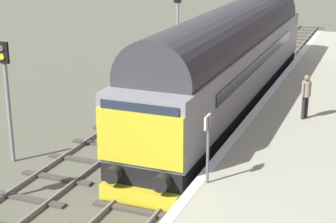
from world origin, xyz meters
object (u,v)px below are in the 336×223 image
(waiting_passenger, at_px, (306,93))
(platform_number_sign, at_px, (208,138))
(signal_post_mid, at_px, (7,88))
(signal_post_far, at_px, (178,14))
(diesel_locomotive, at_px, (230,57))

(waiting_passenger, bearing_deg, platform_number_sign, -169.03)
(signal_post_mid, distance_m, signal_post_far, 16.08)
(signal_post_mid, distance_m, waiting_passenger, 10.53)
(signal_post_far, distance_m, waiting_passenger, 14.01)
(diesel_locomotive, bearing_deg, signal_post_far, 124.10)
(signal_post_mid, bearing_deg, waiting_passenger, 30.90)
(signal_post_mid, relative_size, signal_post_far, 0.90)
(diesel_locomotive, xyz_separation_m, platform_number_sign, (1.97, -9.30, -0.19))
(platform_number_sign, xyz_separation_m, waiting_passenger, (1.65, 6.61, -0.30))
(platform_number_sign, distance_m, waiting_passenger, 6.82)
(signal_post_far, xyz_separation_m, waiting_passenger, (9.02, -10.67, -0.98))
(signal_post_far, bearing_deg, signal_post_mid, -90.00)
(signal_post_mid, distance_m, platform_number_sign, 7.48)
(diesel_locomotive, relative_size, platform_number_sign, 9.93)
(signal_post_mid, xyz_separation_m, platform_number_sign, (7.38, -1.21, -0.33))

